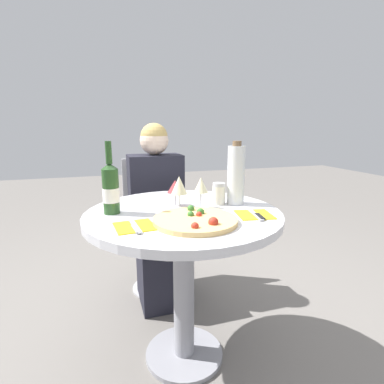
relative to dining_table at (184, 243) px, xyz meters
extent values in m
plane|color=slate|center=(0.00, 0.00, -0.62)|extent=(12.00, 12.00, 0.00)
cylinder|color=gray|center=(0.00, 0.00, -0.61)|extent=(0.40, 0.40, 0.02)
cylinder|color=gray|center=(0.00, 0.00, -0.24)|extent=(0.10, 0.10, 0.72)
cylinder|color=silver|center=(0.00, 0.00, 0.14)|extent=(0.90, 0.90, 0.04)
cylinder|color=#ADADB2|center=(0.00, 0.70, -0.61)|extent=(0.37, 0.37, 0.01)
cylinder|color=#ADADB2|center=(0.00, 0.70, -0.41)|extent=(0.06, 0.06, 0.42)
cube|color=#ADADB2|center=(0.00, 0.70, -0.18)|extent=(0.41, 0.41, 0.03)
cube|color=#ADADB2|center=(0.00, 0.89, 0.07)|extent=(0.41, 0.02, 0.48)
cube|color=black|center=(0.00, 0.53, -0.39)|extent=(0.30, 0.34, 0.45)
cube|color=black|center=(0.00, 0.70, 0.09)|extent=(0.36, 0.22, 0.52)
sphere|color=beige|center=(0.00, 0.70, 0.45)|extent=(0.19, 0.19, 0.19)
sphere|color=tan|center=(0.00, 0.70, 0.47)|extent=(0.18, 0.18, 0.18)
cylinder|color=#DBB26B|center=(0.00, -0.18, 0.17)|extent=(0.34, 0.34, 0.02)
sphere|color=#B22D1E|center=(0.04, -0.27, 0.19)|extent=(0.04, 0.04, 0.04)
sphere|color=#336B28|center=(0.02, -0.06, 0.18)|extent=(0.03, 0.03, 0.03)
sphere|color=#336B28|center=(-0.01, -0.14, 0.18)|extent=(0.03, 0.03, 0.03)
sphere|color=#336B28|center=(0.04, -0.12, 0.18)|extent=(0.03, 0.03, 0.03)
sphere|color=#B22D1E|center=(-0.04, -0.29, 0.18)|extent=(0.03, 0.03, 0.03)
sphere|color=#B22D1E|center=(0.02, -0.15, 0.18)|extent=(0.03, 0.03, 0.03)
cylinder|color=#23471E|center=(-0.32, 0.06, 0.26)|extent=(0.07, 0.07, 0.20)
cone|color=#23471E|center=(-0.32, 0.06, 0.37)|extent=(0.07, 0.07, 0.03)
cylinder|color=#23471E|center=(-0.32, 0.06, 0.43)|extent=(0.03, 0.03, 0.10)
cylinder|color=silver|center=(-0.32, 0.06, 0.24)|extent=(0.07, 0.07, 0.06)
cylinder|color=silver|center=(0.29, 0.05, 0.30)|extent=(0.09, 0.09, 0.29)
cylinder|color=brown|center=(0.29, 0.05, 0.46)|extent=(0.04, 0.04, 0.02)
cylinder|color=silver|center=(0.20, 0.07, 0.20)|extent=(0.06, 0.06, 0.09)
cylinder|color=#B2B2B7|center=(0.20, 0.07, 0.26)|extent=(0.06, 0.06, 0.02)
cylinder|color=silver|center=(-0.01, 0.03, 0.16)|extent=(0.06, 0.06, 0.00)
cylinder|color=silver|center=(-0.01, 0.03, 0.20)|extent=(0.01, 0.01, 0.07)
cone|color=beige|center=(-0.01, 0.03, 0.28)|extent=(0.08, 0.08, 0.08)
cylinder|color=silver|center=(0.10, 0.03, 0.16)|extent=(0.06, 0.06, 0.00)
cylinder|color=silver|center=(0.10, 0.03, 0.20)|extent=(0.01, 0.01, 0.07)
cone|color=beige|center=(0.10, 0.03, 0.27)|extent=(0.07, 0.07, 0.07)
cylinder|color=silver|center=(-0.01, 0.11, 0.16)|extent=(0.06, 0.06, 0.00)
cylinder|color=silver|center=(-0.01, 0.11, 0.19)|extent=(0.01, 0.01, 0.06)
cone|color=#9E383D|center=(-0.01, 0.11, 0.25)|extent=(0.08, 0.08, 0.06)
cube|color=yellow|center=(-0.24, -0.15, 0.16)|extent=(0.16, 0.16, 0.00)
cube|color=silver|center=(-0.24, -0.15, 0.16)|extent=(0.04, 0.19, 0.00)
cube|color=silver|center=(-0.24, -0.20, 0.17)|extent=(0.03, 0.09, 0.00)
cube|color=yellow|center=(0.28, -0.15, 0.16)|extent=(0.17, 0.17, 0.00)
cube|color=silver|center=(0.28, -0.15, 0.16)|extent=(0.05, 0.19, 0.00)
cube|color=black|center=(0.28, -0.20, 0.17)|extent=(0.03, 0.09, 0.00)
camera|label=1|loc=(-0.36, -1.28, 0.55)|focal=28.00mm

